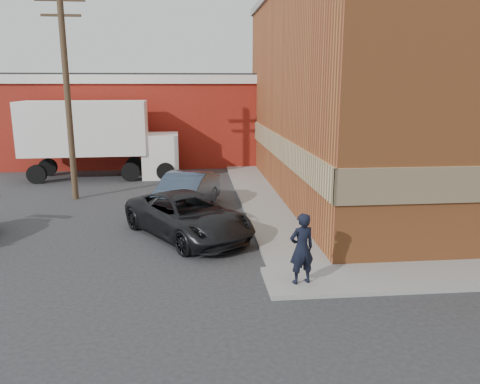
{
  "coord_description": "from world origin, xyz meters",
  "views": [
    {
      "loc": [
        -2.23,
        -11.77,
        4.94
      ],
      "look_at": [
        -0.77,
        2.92,
        1.55
      ],
      "focal_mm": 35.0,
      "sensor_mm": 36.0,
      "label": 1
    }
  ],
  "objects_px": {
    "suv_a": "(188,216)",
    "man": "(302,249)",
    "utility_pole": "(67,89)",
    "box_truck": "(101,134)",
    "sedan": "(185,193)",
    "brick_building": "(430,91)",
    "warehouse": "(136,118)"
  },
  "relations": [
    {
      "from": "suv_a",
      "to": "utility_pole",
      "type": "bearing_deg",
      "value": 98.28
    },
    {
      "from": "brick_building",
      "to": "suv_a",
      "type": "xyz_separation_m",
      "value": [
        -10.97,
        -5.81,
        -3.96
      ]
    },
    {
      "from": "suv_a",
      "to": "box_truck",
      "type": "relative_size",
      "value": 0.62
    },
    {
      "from": "man",
      "to": "sedan",
      "type": "xyz_separation_m",
      "value": [
        -2.97,
        7.39,
        -0.25
      ]
    },
    {
      "from": "utility_pole",
      "to": "man",
      "type": "relative_size",
      "value": 5.0
    },
    {
      "from": "suv_a",
      "to": "brick_building",
      "type": "bearing_deg",
      "value": -4.67
    },
    {
      "from": "sedan",
      "to": "box_truck",
      "type": "relative_size",
      "value": 0.56
    },
    {
      "from": "box_truck",
      "to": "man",
      "type": "bearing_deg",
      "value": -65.07
    },
    {
      "from": "warehouse",
      "to": "utility_pole",
      "type": "distance_m",
      "value": 11.27
    },
    {
      "from": "suv_a",
      "to": "sedan",
      "type": "bearing_deg",
      "value": 60.1
    },
    {
      "from": "utility_pole",
      "to": "box_truck",
      "type": "bearing_deg",
      "value": 85.65
    },
    {
      "from": "brick_building",
      "to": "box_truck",
      "type": "relative_size",
      "value": 2.17
    },
    {
      "from": "warehouse",
      "to": "man",
      "type": "height_order",
      "value": "warehouse"
    },
    {
      "from": "brick_building",
      "to": "sedan",
      "type": "height_order",
      "value": "brick_building"
    },
    {
      "from": "utility_pole",
      "to": "man",
      "type": "distance_m",
      "value": 13.33
    },
    {
      "from": "utility_pole",
      "to": "suv_a",
      "type": "xyz_separation_m",
      "value": [
        5.03,
        -5.81,
        -4.03
      ]
    },
    {
      "from": "man",
      "to": "suv_a",
      "type": "xyz_separation_m",
      "value": [
        -2.83,
        4.3,
        -0.3
      ]
    },
    {
      "from": "brick_building",
      "to": "warehouse",
      "type": "distance_m",
      "value": 18.3
    },
    {
      "from": "utility_pole",
      "to": "box_truck",
      "type": "xyz_separation_m",
      "value": [
        0.36,
        4.76,
        -2.38
      ]
    },
    {
      "from": "suv_a",
      "to": "box_truck",
      "type": "height_order",
      "value": "box_truck"
    },
    {
      "from": "brick_building",
      "to": "sedan",
      "type": "relative_size",
      "value": 3.89
    },
    {
      "from": "utility_pole",
      "to": "box_truck",
      "type": "height_order",
      "value": "utility_pole"
    },
    {
      "from": "utility_pole",
      "to": "man",
      "type": "height_order",
      "value": "utility_pole"
    },
    {
      "from": "man",
      "to": "sedan",
      "type": "height_order",
      "value": "man"
    },
    {
      "from": "warehouse",
      "to": "suv_a",
      "type": "distance_m",
      "value": 17.3
    },
    {
      "from": "utility_pole",
      "to": "sedan",
      "type": "xyz_separation_m",
      "value": [
        4.88,
        -2.72,
        -3.97
      ]
    },
    {
      "from": "brick_building",
      "to": "warehouse",
      "type": "height_order",
      "value": "brick_building"
    },
    {
      "from": "sedan",
      "to": "suv_a",
      "type": "height_order",
      "value": "sedan"
    },
    {
      "from": "warehouse",
      "to": "sedan",
      "type": "distance_m",
      "value": 14.27
    },
    {
      "from": "man",
      "to": "brick_building",
      "type": "bearing_deg",
      "value": -143.5
    },
    {
      "from": "suv_a",
      "to": "man",
      "type": "bearing_deg",
      "value": -89.23
    },
    {
      "from": "utility_pole",
      "to": "box_truck",
      "type": "distance_m",
      "value": 5.33
    }
  ]
}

